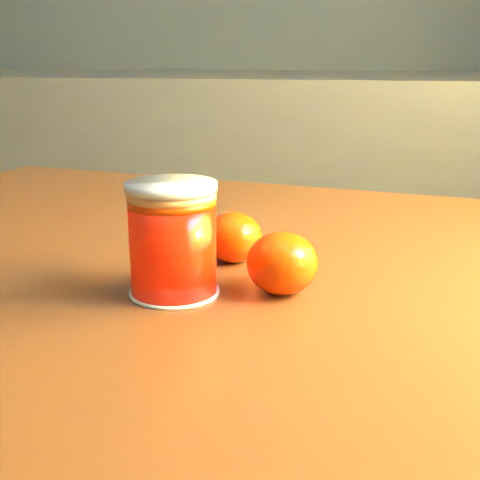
# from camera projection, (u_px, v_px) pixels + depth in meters

# --- Properties ---
(kitchen_counter) EXTENTS (3.15, 0.60, 0.90)m
(kitchen_counter) POSITION_uv_depth(u_px,v_px,m) (36.00, 212.00, 2.22)
(kitchen_counter) COLOR #4E4E54
(kitchen_counter) RESTS_ON ground
(table) EXTENTS (1.17, 0.92, 0.78)m
(table) POSITION_uv_depth(u_px,v_px,m) (234.00, 353.00, 0.68)
(table) COLOR brown
(table) RESTS_ON ground
(juice_glass) EXTENTS (0.08, 0.08, 0.09)m
(juice_glass) POSITION_uv_depth(u_px,v_px,m) (173.00, 240.00, 0.56)
(juice_glass) COLOR #F91A04
(juice_glass) RESTS_ON table
(orange_front) EXTENTS (0.07, 0.07, 0.05)m
(orange_front) POSITION_uv_depth(u_px,v_px,m) (282.00, 263.00, 0.56)
(orange_front) COLOR #E43904
(orange_front) RESTS_ON table
(orange_back) EXTENTS (0.07, 0.07, 0.05)m
(orange_back) POSITION_uv_depth(u_px,v_px,m) (234.00, 237.00, 0.65)
(orange_back) COLOR #E43904
(orange_back) RESTS_ON table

